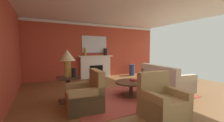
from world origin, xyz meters
TOP-DOWN VIEW (x-y plane):
  - ground_plane at (0.00, 0.00)m, footprint 8.83×8.83m
  - wall_fireplace at (0.00, 3.22)m, footprint 7.39×0.12m
  - wall_window at (-3.45, 0.30)m, footprint 0.12×6.91m
  - ceiling_panel at (0.00, 0.30)m, footprint 7.39×6.91m
  - crown_moulding at (0.00, 3.14)m, footprint 7.39×0.08m
  - area_rug at (-0.15, -0.26)m, footprint 3.72×2.24m
  - fireplace at (-0.11, 3.01)m, footprint 1.80×0.35m
  - mantel_mirror at (-0.11, 3.13)m, footprint 1.33×0.04m
  - sofa at (1.61, 0.04)m, footprint 1.20×2.21m
  - armchair_near_window at (-1.73, -0.61)m, footprint 0.86×0.86m
  - armchair_facing_fireplace at (-0.40, -1.75)m, footprint 0.83×0.83m
  - coffee_table at (-0.15, -0.26)m, footprint 1.00×1.00m
  - side_table at (-2.01, 0.13)m, footprint 0.56×0.56m
  - table_lamp at (-2.01, 0.13)m, footprint 0.44×0.44m
  - vase_tall_corner at (1.99, 2.71)m, footprint 0.30×0.30m
  - vase_mantel_left at (-0.66, 2.96)m, footprint 0.12×0.12m
  - vase_on_side_table at (-1.86, 0.01)m, footprint 0.13×0.13m
  - vase_mantel_right at (0.44, 2.96)m, footprint 0.19×0.19m
  - book_red_cover at (-0.01, -0.22)m, footprint 0.27×0.25m

SIDE VIEW (x-z plane):
  - ground_plane at x=0.00m, z-range 0.00..0.00m
  - area_rug at x=-0.15m, z-range 0.00..0.01m
  - sofa at x=1.61m, z-range -0.13..0.72m
  - armchair_near_window at x=-1.73m, z-range -0.17..0.78m
  - armchair_facing_fireplace at x=-0.40m, z-range -0.17..0.78m
  - vase_tall_corner at x=1.99m, z-range 0.00..0.62m
  - coffee_table at x=-0.15m, z-range 0.11..0.56m
  - side_table at x=-2.01m, z-range 0.05..0.75m
  - book_red_cover at x=-0.01m, z-range 0.45..0.51m
  - fireplace at x=-0.11m, z-range -0.03..1.12m
  - vase_on_side_table at x=-1.86m, z-range 0.70..0.96m
  - table_lamp at x=-2.01m, z-range 0.85..1.60m
  - vase_mantel_right at x=0.44m, z-range 1.14..1.51m
  - vase_mantel_left at x=-0.66m, z-range 1.14..1.53m
  - wall_fireplace at x=0.00m, z-range 0.00..2.80m
  - wall_window at x=-3.45m, z-range 0.00..2.80m
  - mantel_mirror at x=-0.11m, z-range 1.29..2.15m
  - crown_moulding at x=0.00m, z-range 2.66..2.78m
  - ceiling_panel at x=0.00m, z-range 2.80..2.86m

